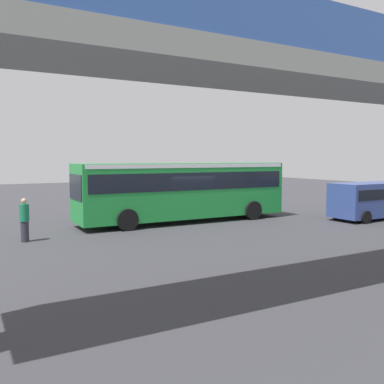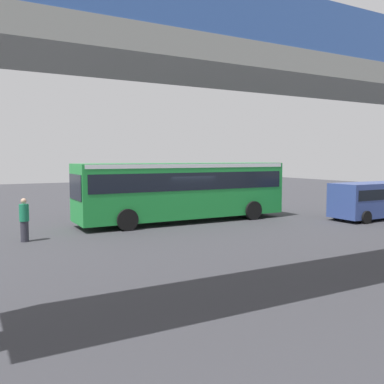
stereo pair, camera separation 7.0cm
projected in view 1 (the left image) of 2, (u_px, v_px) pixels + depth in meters
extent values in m
plane|color=#38383D|center=(184.00, 222.00, 22.32)|extent=(80.00, 80.00, 0.00)
cube|color=#1E8C38|center=(184.00, 190.00, 22.44)|extent=(11.50, 2.55, 2.86)
cube|color=black|center=(184.00, 180.00, 22.40)|extent=(11.04, 2.59, 0.90)
cube|color=white|center=(184.00, 165.00, 22.33)|extent=(11.27, 2.58, 0.20)
cube|color=black|center=(75.00, 187.00, 19.62)|extent=(0.04, 2.24, 1.20)
cylinder|color=black|center=(127.00, 220.00, 19.65)|extent=(1.04, 0.30, 1.04)
cylinder|color=black|center=(110.00, 214.00, 21.87)|extent=(1.04, 0.30, 1.04)
cylinder|color=black|center=(253.00, 210.00, 23.21)|extent=(1.04, 0.30, 1.04)
cylinder|color=black|center=(227.00, 206.00, 25.43)|extent=(1.04, 0.30, 1.04)
cube|color=#33478C|center=(371.00, 199.00, 23.34)|extent=(4.80, 1.95, 1.86)
cube|color=black|center=(371.00, 193.00, 23.31)|extent=(4.42, 1.98, 0.56)
cylinder|color=black|center=(366.00, 217.00, 21.78)|extent=(0.68, 0.22, 0.68)
cylinder|color=black|center=(336.00, 213.00, 23.48)|extent=(0.68, 0.22, 0.68)
cylinder|color=black|center=(374.00, 210.00, 25.01)|extent=(0.68, 0.22, 0.68)
cylinder|color=#2D2D38|center=(25.00, 231.00, 17.06)|extent=(0.32, 0.32, 0.85)
cylinder|color=#19724C|center=(24.00, 213.00, 17.00)|extent=(0.38, 0.38, 0.70)
sphere|color=tan|center=(24.00, 201.00, 16.96)|extent=(0.22, 0.22, 0.22)
cube|color=silver|center=(217.00, 211.00, 26.91)|extent=(2.00, 0.20, 0.01)
cube|color=silver|center=(160.00, 215.00, 24.98)|extent=(2.00, 0.20, 0.01)
cube|color=silver|center=(95.00, 220.00, 23.04)|extent=(2.00, 0.20, 0.01)
cube|color=gray|center=(377.00, 86.00, 11.76)|extent=(25.15, 2.60, 0.50)
cube|color=#3359A5|center=(343.00, 66.00, 12.79)|extent=(25.15, 0.08, 1.10)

